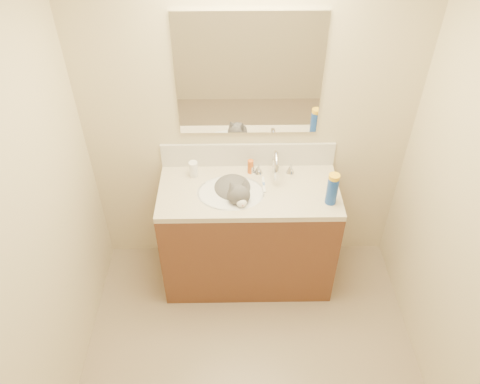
{
  "coord_description": "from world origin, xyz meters",
  "views": [
    {
      "loc": [
        -0.1,
        -1.39,
        2.86
      ],
      "look_at": [
        -0.06,
        0.92,
        0.88
      ],
      "focal_mm": 35.0,
      "sensor_mm": 36.0,
      "label": 1
    }
  ],
  "objects_px": {
    "basin": "(231,200)",
    "silver_jar": "(251,169)",
    "faucet": "(275,166)",
    "cat": "(234,193)",
    "vanity_cabinet": "(248,237)",
    "amber_bottle": "(250,167)",
    "spray_can": "(332,191)",
    "pill_bottle": "(193,169)"
  },
  "relations": [
    {
      "from": "amber_bottle",
      "to": "spray_can",
      "type": "distance_m",
      "value": 0.6
    },
    {
      "from": "cat",
      "to": "silver_jar",
      "type": "distance_m",
      "value": 0.23
    },
    {
      "from": "silver_jar",
      "to": "amber_bottle",
      "type": "relative_size",
      "value": 0.54
    },
    {
      "from": "vanity_cabinet",
      "to": "basin",
      "type": "distance_m",
      "value": 0.4
    },
    {
      "from": "pill_bottle",
      "to": "amber_bottle",
      "type": "bearing_deg",
      "value": 4.21
    },
    {
      "from": "vanity_cabinet",
      "to": "pill_bottle",
      "type": "xyz_separation_m",
      "value": [
        -0.37,
        0.15,
        0.51
      ]
    },
    {
      "from": "vanity_cabinet",
      "to": "amber_bottle",
      "type": "xyz_separation_m",
      "value": [
        0.02,
        0.18,
        0.5
      ]
    },
    {
      "from": "basin",
      "to": "pill_bottle",
      "type": "relative_size",
      "value": 4.05
    },
    {
      "from": "basin",
      "to": "amber_bottle",
      "type": "distance_m",
      "value": 0.28
    },
    {
      "from": "faucet",
      "to": "cat",
      "type": "distance_m",
      "value": 0.33
    },
    {
      "from": "faucet",
      "to": "pill_bottle",
      "type": "relative_size",
      "value": 2.52
    },
    {
      "from": "pill_bottle",
      "to": "silver_jar",
      "type": "xyz_separation_m",
      "value": [
        0.39,
        0.03,
        -0.03
      ]
    },
    {
      "from": "amber_bottle",
      "to": "spray_can",
      "type": "height_order",
      "value": "spray_can"
    },
    {
      "from": "basin",
      "to": "faucet",
      "type": "distance_m",
      "value": 0.38
    },
    {
      "from": "vanity_cabinet",
      "to": "faucet",
      "type": "relative_size",
      "value": 4.29
    },
    {
      "from": "faucet",
      "to": "silver_jar",
      "type": "xyz_separation_m",
      "value": [
        -0.16,
        0.05,
        -0.06
      ]
    },
    {
      "from": "pill_bottle",
      "to": "amber_bottle",
      "type": "height_order",
      "value": "pill_bottle"
    },
    {
      "from": "vanity_cabinet",
      "to": "cat",
      "type": "distance_m",
      "value": 0.43
    },
    {
      "from": "vanity_cabinet",
      "to": "cat",
      "type": "relative_size",
      "value": 2.85
    },
    {
      "from": "cat",
      "to": "silver_jar",
      "type": "bearing_deg",
      "value": 41.2
    },
    {
      "from": "silver_jar",
      "to": "spray_can",
      "type": "height_order",
      "value": "spray_can"
    },
    {
      "from": "basin",
      "to": "silver_jar",
      "type": "distance_m",
      "value": 0.27
    },
    {
      "from": "spray_can",
      "to": "silver_jar",
      "type": "bearing_deg",
      "value": 147.15
    },
    {
      "from": "vanity_cabinet",
      "to": "pill_bottle",
      "type": "relative_size",
      "value": 10.8
    },
    {
      "from": "basin",
      "to": "pill_bottle",
      "type": "height_order",
      "value": "pill_bottle"
    },
    {
      "from": "faucet",
      "to": "pill_bottle",
      "type": "bearing_deg",
      "value": 178.37
    },
    {
      "from": "basin",
      "to": "pill_bottle",
      "type": "bearing_deg",
      "value": 144.13
    },
    {
      "from": "basin",
      "to": "spray_can",
      "type": "height_order",
      "value": "spray_can"
    },
    {
      "from": "spray_can",
      "to": "cat",
      "type": "bearing_deg",
      "value": 167.7
    },
    {
      "from": "vanity_cabinet",
      "to": "silver_jar",
      "type": "bearing_deg",
      "value": 84.13
    },
    {
      "from": "basin",
      "to": "silver_jar",
      "type": "bearing_deg",
      "value": 57.21
    },
    {
      "from": "vanity_cabinet",
      "to": "silver_jar",
      "type": "xyz_separation_m",
      "value": [
        0.02,
        0.19,
        0.48
      ]
    },
    {
      "from": "amber_bottle",
      "to": "faucet",
      "type": "bearing_deg",
      "value": -15.09
    },
    {
      "from": "silver_jar",
      "to": "spray_can",
      "type": "relative_size",
      "value": 0.28
    },
    {
      "from": "faucet",
      "to": "cat",
      "type": "xyz_separation_m",
      "value": [
        -0.28,
        -0.14,
        -0.12
      ]
    },
    {
      "from": "basin",
      "to": "spray_can",
      "type": "relative_size",
      "value": 2.32
    },
    {
      "from": "vanity_cabinet",
      "to": "amber_bottle",
      "type": "relative_size",
      "value": 11.82
    },
    {
      "from": "vanity_cabinet",
      "to": "faucet",
      "type": "bearing_deg",
      "value": 37.29
    },
    {
      "from": "silver_jar",
      "to": "spray_can",
      "type": "distance_m",
      "value": 0.6
    },
    {
      "from": "faucet",
      "to": "amber_bottle",
      "type": "bearing_deg",
      "value": 164.91
    },
    {
      "from": "vanity_cabinet",
      "to": "pill_bottle",
      "type": "height_order",
      "value": "pill_bottle"
    },
    {
      "from": "cat",
      "to": "spray_can",
      "type": "xyz_separation_m",
      "value": [
        0.62,
        -0.13,
        0.13
      ]
    }
  ]
}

